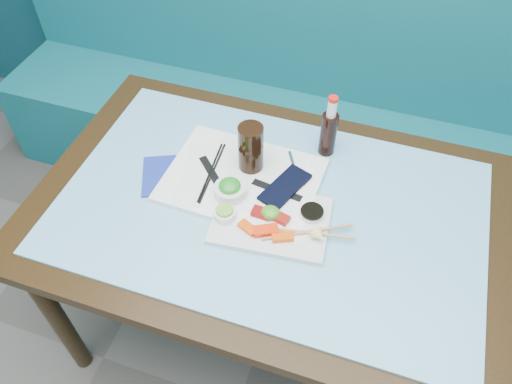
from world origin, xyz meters
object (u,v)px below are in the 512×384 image
(seaweed_bowl, at_px, (230,191))
(blue_napkin, at_px, (170,175))
(booth_bench, at_px, (324,124))
(dining_table, at_px, (270,224))
(cola_glass, at_px, (251,148))
(sashimi_plate, at_px, (271,221))
(cola_bottle_body, at_px, (328,134))
(serving_tray, at_px, (242,180))

(seaweed_bowl, height_order, blue_napkin, seaweed_bowl)
(booth_bench, relative_size, dining_table, 2.14)
(cola_glass, xyz_separation_m, blue_napkin, (-0.23, -0.10, -0.09))
(sashimi_plate, height_order, seaweed_bowl, seaweed_bowl)
(cola_bottle_body, bearing_deg, dining_table, -110.40)
(booth_bench, height_order, cola_glass, booth_bench)
(cola_glass, bearing_deg, dining_table, -49.62)
(booth_bench, bearing_deg, cola_bottle_body, -79.85)
(sashimi_plate, bearing_deg, seaweed_bowl, 156.30)
(booth_bench, xyz_separation_m, serving_tray, (-0.11, -0.78, 0.39))
(booth_bench, relative_size, serving_tray, 6.60)
(booth_bench, distance_m, seaweed_bowl, 0.96)
(sashimi_plate, height_order, blue_napkin, sashimi_plate)
(sashimi_plate, xyz_separation_m, seaweed_bowl, (-0.14, 0.05, 0.03))
(cola_bottle_body, distance_m, blue_napkin, 0.51)
(serving_tray, distance_m, cola_bottle_body, 0.31)
(serving_tray, height_order, seaweed_bowl, seaweed_bowl)
(cola_bottle_body, bearing_deg, blue_napkin, -149.06)
(dining_table, height_order, serving_tray, serving_tray)
(booth_bench, bearing_deg, cola_glass, -97.84)
(cola_bottle_body, bearing_deg, sashimi_plate, -103.75)
(booth_bench, xyz_separation_m, cola_glass, (-0.10, -0.72, 0.48))
(blue_napkin, bearing_deg, seaweed_bowl, -7.64)
(dining_table, distance_m, seaweed_bowl, 0.17)
(booth_bench, height_order, sashimi_plate, booth_bench)
(dining_table, relative_size, seaweed_bowl, 15.20)
(serving_tray, xyz_separation_m, seaweed_bowl, (-0.01, -0.07, 0.03))
(dining_table, relative_size, cola_glass, 8.92)
(cola_bottle_body, bearing_deg, booth_bench, 100.15)
(booth_bench, height_order, blue_napkin, booth_bench)
(serving_tray, xyz_separation_m, cola_bottle_body, (0.21, 0.21, 0.07))
(sashimi_plate, xyz_separation_m, serving_tray, (-0.13, 0.12, 0.00))
(cola_bottle_body, height_order, blue_napkin, cola_bottle_body)
(sashimi_plate, distance_m, seaweed_bowl, 0.15)
(serving_tray, height_order, cola_glass, cola_glass)
(serving_tray, bearing_deg, dining_table, -27.46)
(cola_glass, xyz_separation_m, cola_bottle_body, (0.20, 0.16, -0.02))
(dining_table, xyz_separation_m, sashimi_plate, (0.02, -0.06, 0.10))
(dining_table, height_order, sashimi_plate, sashimi_plate)
(serving_tray, bearing_deg, cola_bottle_body, 47.03)
(serving_tray, height_order, blue_napkin, serving_tray)
(booth_bench, distance_m, cola_glass, 0.87)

